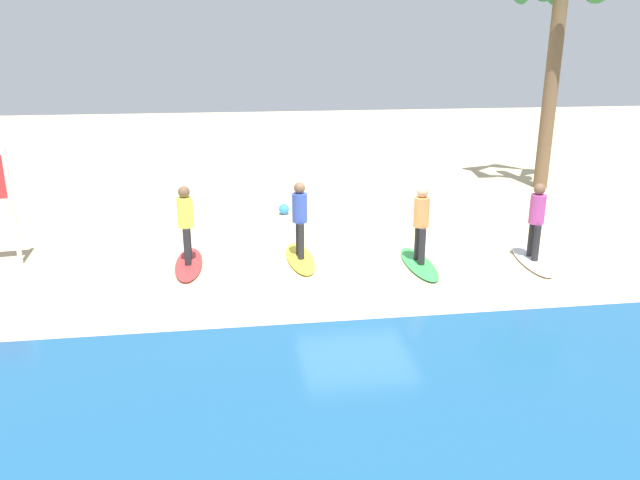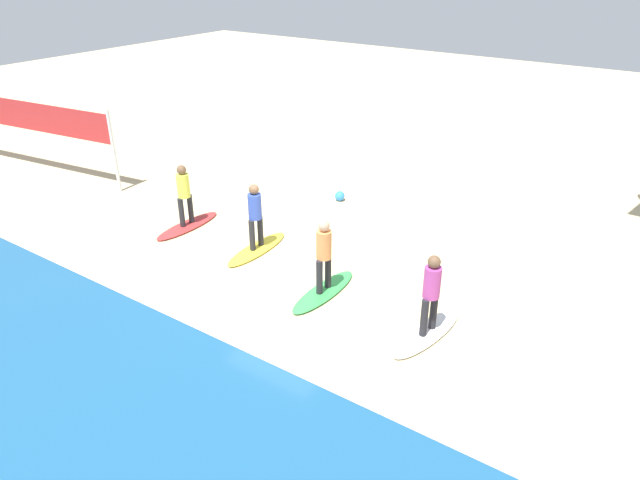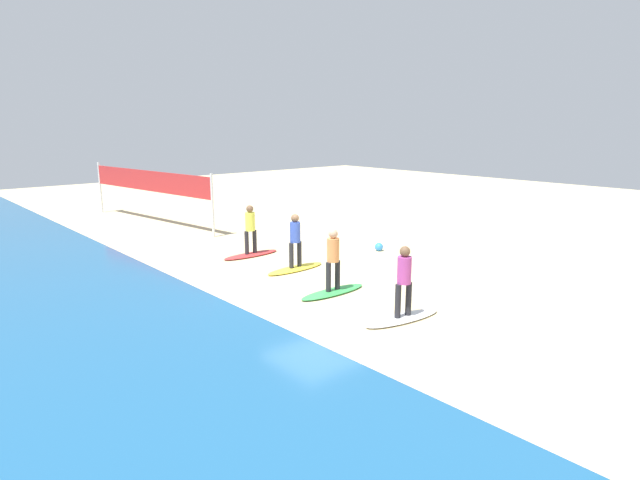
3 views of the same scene
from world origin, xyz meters
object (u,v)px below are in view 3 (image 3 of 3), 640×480
Objects in this scene: surfer_green at (333,255)px; surfboard_red at (251,255)px; surfer_red at (250,226)px; surfer_yellow at (295,237)px; surfboard_white at (403,318)px; surfboard_yellow at (296,268)px; volleyball_net at (149,183)px; surfboard_green at (333,292)px; surfer_white at (404,276)px; beach_ball at (379,247)px.

surfer_green reaches higher than surfboard_red.
surfboard_red is at bearing -172.87° from surfer_red.
surfboard_red is (2.37, 0.03, -0.99)m from surfer_yellow.
surfer_green is 4.87m from surfer_red.
surfboard_white and surfboard_red have the same top height.
surfer_red reaches higher than surfboard_yellow.
surfboard_yellow is (2.45, -0.70, -0.99)m from surfer_green.
surfer_red is (4.83, -0.67, 0.00)m from surfer_green.
volleyball_net is (12.85, -0.72, 0.75)m from surfer_green.
surfboard_yellow and surfboard_red have the same top height.
surfboard_white and surfboard_yellow have the same top height.
surfboard_white is 1.00× the size of surfboard_green.
surfer_white is 5.67× the size of beach_ball.
surfboard_yellow is 10.54m from volleyball_net.
volleyball_net is (10.40, -0.02, 0.75)m from surfer_yellow.
surfboard_white is 0.23× the size of volleyball_net.
surfer_white is 6.81m from beach_ball.
surfer_green reaches higher than surfboard_white.
surfer_green and surfer_red have the same top height.
surfboard_red is at bearing 0.66° from surfer_yellow.
surfer_red is 0.18× the size of volleyball_net.
surfboard_green is 1.28× the size of surfer_yellow.
surfboard_yellow is at bearing 90.34° from beach_ball.
volleyball_net is (12.85, -0.72, 1.74)m from surfboard_green.
surfer_green is 2.74m from surfboard_yellow.
surfer_red reaches higher than beach_ball.
surfer_white is 2.67m from surfboard_green.
surfer_red is (7.31, -0.79, 0.99)m from surfboard_white.
surfer_red is at bearing -7.92° from surfer_green.
surfer_red is 4.56m from beach_ball.
surfboard_yellow is (4.93, -0.81, 0.00)m from surfboard_white.
beach_ball is at bearing -150.41° from surfboard_green.
surfer_green is at bearing 0.62° from surfboard_green.
volleyball_net is 31.19× the size of beach_ball.
surfer_yellow is (2.45, -0.70, 0.99)m from surfboard_green.
surfboard_red is at bearing -97.30° from surfboard_green.
surfer_yellow reaches higher than beach_ball.
surfer_red is (4.83, -0.67, 0.99)m from surfboard_green.
volleyball_net is at bearing -0.33° from surfer_red.
surfer_white is 15.37m from volleyball_net.
surfboard_green is 0.99m from surfer_green.
surfer_yellow is at bearing -105.29° from surfboard_green.
surfer_white reaches higher than surfboard_white.
surfer_red is 5.67× the size of beach_ball.
surfer_white is 1.00× the size of surfer_yellow.
beach_ball is (0.02, -3.77, 0.10)m from surfboard_yellow.
surfer_green is at bearing -2.64° from surfer_white.
surfer_yellow is 2.57m from surfboard_red.
beach_ball is (-10.38, -3.75, -1.64)m from volleyball_net.
surfer_white is at bearing 104.94° from surfboard_white.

